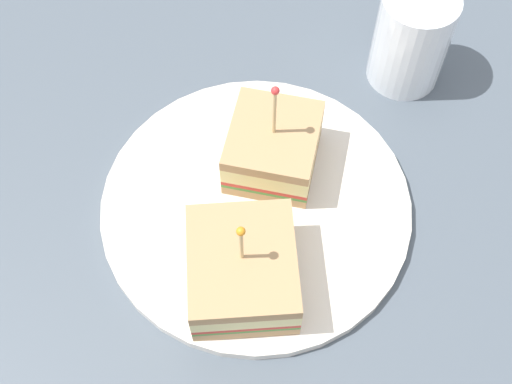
# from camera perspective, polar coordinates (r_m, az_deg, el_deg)

# --- Properties ---
(ground_plane) EXTENTS (1.02, 1.02, 0.02)m
(ground_plane) POSITION_cam_1_polar(r_m,az_deg,el_deg) (0.63, 0.00, -1.84)
(ground_plane) COLOR #4C5660
(plate) EXTENTS (0.27, 0.27, 0.01)m
(plate) POSITION_cam_1_polar(r_m,az_deg,el_deg) (0.61, 0.00, -1.17)
(plate) COLOR silver
(plate) RESTS_ON ground_plane
(sandwich_half_front) EXTENTS (0.10, 0.10, 0.11)m
(sandwich_half_front) POSITION_cam_1_polar(r_m,az_deg,el_deg) (0.61, 1.42, 3.69)
(sandwich_half_front) COLOR tan
(sandwich_half_front) RESTS_ON plate
(sandwich_half_back) EXTENTS (0.13, 0.13, 0.10)m
(sandwich_half_back) POSITION_cam_1_polar(r_m,az_deg,el_deg) (0.55, -1.13, -6.40)
(sandwich_half_back) COLOR tan
(sandwich_half_back) RESTS_ON plate
(drink_glass) EXTENTS (0.07, 0.07, 0.10)m
(drink_glass) POSITION_cam_1_polar(r_m,az_deg,el_deg) (0.69, 12.59, 11.90)
(drink_glass) COLOR gold
(drink_glass) RESTS_ON ground_plane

